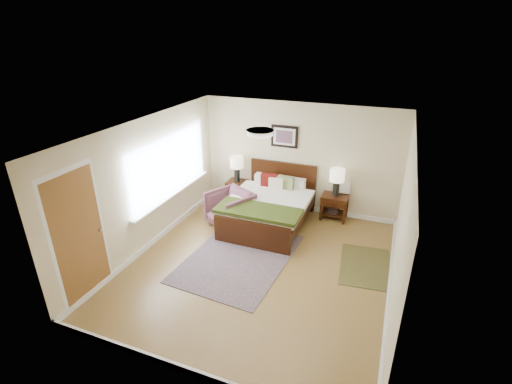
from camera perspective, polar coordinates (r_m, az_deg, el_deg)
floor at (r=6.86m, az=0.53°, el=-11.13°), size 5.00×5.00×0.00m
back_wall at (r=8.44m, az=6.64°, el=5.22°), size 4.50×0.04×2.50m
front_wall at (r=4.33m, az=-11.67°, el=-15.17°), size 4.50×0.04×2.50m
left_wall at (r=7.26m, az=-16.27°, el=1.19°), size 0.04×5.00×2.50m
right_wall at (r=5.91m, az=21.51°, el=-5.02°), size 0.04×5.00×2.50m
ceiling at (r=5.79m, az=0.63°, el=9.52°), size 4.50×5.00×0.02m
window at (r=7.71m, az=-12.99°, el=3.90°), size 0.11×2.72×1.32m
door at (r=6.19m, az=-25.54°, el=-6.32°), size 0.06×1.00×2.18m
ceil_fixture at (r=5.80m, az=0.62°, el=9.18°), size 0.44×0.44×0.08m
bed at (r=7.92m, az=2.02°, el=-1.73°), size 1.69×2.04×1.10m
wall_art at (r=8.36m, az=4.40°, el=8.51°), size 0.62×0.05×0.50m
nightstand_left at (r=8.96m, az=-2.94°, el=0.93°), size 0.47×0.42×0.56m
nightstand_right at (r=8.39m, az=11.95°, el=-1.93°), size 0.57×0.43×0.57m
lamp_left at (r=8.78m, az=-2.96°, el=4.25°), size 0.32×0.32×0.61m
lamp_right at (r=8.15m, az=12.35°, el=2.15°), size 0.32×0.32×0.61m
armchair at (r=7.97m, az=-3.99°, el=-2.60°), size 1.11×1.12×0.77m
rug_persian at (r=7.05m, az=-2.62°, el=-10.03°), size 1.90×2.57×0.01m
rug_navy at (r=7.11m, az=16.47°, el=-10.84°), size 1.01×1.40×0.01m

